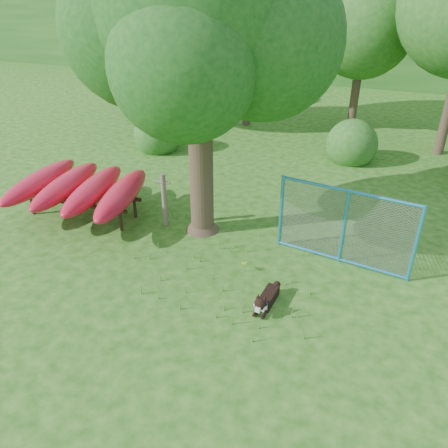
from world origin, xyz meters
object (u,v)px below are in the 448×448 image
at_px(oak_tree, 196,23).
at_px(kayak_rack, 80,187).
at_px(fence_section, 344,227).
at_px(husky_dog, 266,300).

distance_m(oak_tree, kayak_rack, 5.27).
relative_size(oak_tree, kayak_rack, 1.92).
relative_size(kayak_rack, fence_section, 1.25).
height_order(oak_tree, husky_dog, oak_tree).
height_order(oak_tree, fence_section, oak_tree).
height_order(oak_tree, kayak_rack, oak_tree).
relative_size(oak_tree, husky_dog, 6.95).
bearing_deg(fence_section, husky_dog, -108.28).
xyz_separation_m(oak_tree, husky_dog, (2.46, -2.42, -4.74)).
bearing_deg(husky_dog, kayak_rack, 166.13).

